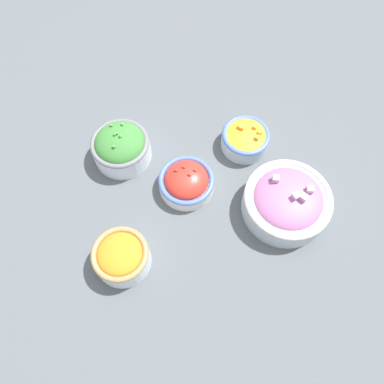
{
  "coord_description": "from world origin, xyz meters",
  "views": [
    {
      "loc": [
        0.07,
        0.35,
        0.75
      ],
      "look_at": [
        0.0,
        0.0,
        0.03
      ],
      "focal_mm": 35.0,
      "sensor_mm": 36.0,
      "label": 1
    }
  ],
  "objects_px": {
    "bowl_cherry_tomatoes": "(186,182)",
    "bowl_broccoli": "(121,146)",
    "bowl_red_onion": "(287,201)",
    "bowl_carrots": "(121,256)",
    "bowl_squash": "(245,138)"
  },
  "relations": [
    {
      "from": "bowl_cherry_tomatoes",
      "to": "bowl_broccoli",
      "type": "height_order",
      "value": "bowl_broccoli"
    },
    {
      "from": "bowl_broccoli",
      "to": "bowl_cherry_tomatoes",
      "type": "bearing_deg",
      "value": 139.6
    },
    {
      "from": "bowl_red_onion",
      "to": "bowl_carrots",
      "type": "height_order",
      "value": "bowl_red_onion"
    },
    {
      "from": "bowl_cherry_tomatoes",
      "to": "bowl_carrots",
      "type": "distance_m",
      "value": 0.21
    },
    {
      "from": "bowl_cherry_tomatoes",
      "to": "bowl_red_onion",
      "type": "relative_size",
      "value": 0.67
    },
    {
      "from": "bowl_broccoli",
      "to": "bowl_carrots",
      "type": "bearing_deg",
      "value": 83.38
    },
    {
      "from": "bowl_red_onion",
      "to": "bowl_squash",
      "type": "bearing_deg",
      "value": -76.92
    },
    {
      "from": "bowl_broccoli",
      "to": "bowl_squash",
      "type": "bearing_deg",
      "value": 174.44
    },
    {
      "from": "bowl_red_onion",
      "to": "bowl_carrots",
      "type": "relative_size",
      "value": 1.63
    },
    {
      "from": "bowl_carrots",
      "to": "bowl_squash",
      "type": "xyz_separation_m",
      "value": [
        -0.31,
        -0.23,
        -0.01
      ]
    },
    {
      "from": "bowl_red_onion",
      "to": "bowl_squash",
      "type": "xyz_separation_m",
      "value": [
        0.04,
        -0.18,
        -0.01
      ]
    },
    {
      "from": "bowl_cherry_tomatoes",
      "to": "bowl_red_onion",
      "type": "xyz_separation_m",
      "value": [
        -0.2,
        0.09,
        0.01
      ]
    },
    {
      "from": "bowl_cherry_tomatoes",
      "to": "bowl_carrots",
      "type": "relative_size",
      "value": 1.09
    },
    {
      "from": "bowl_cherry_tomatoes",
      "to": "bowl_squash",
      "type": "relative_size",
      "value": 1.11
    },
    {
      "from": "bowl_squash",
      "to": "bowl_broccoli",
      "type": "bearing_deg",
      "value": -5.56
    }
  ]
}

